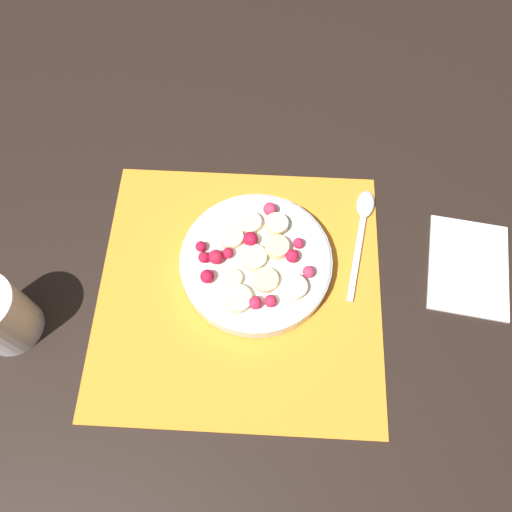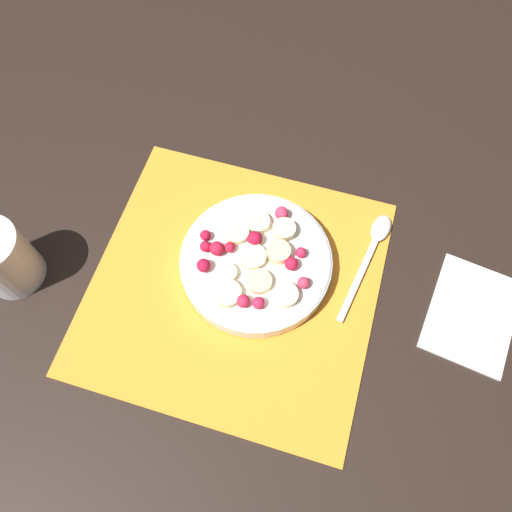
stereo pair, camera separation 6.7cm
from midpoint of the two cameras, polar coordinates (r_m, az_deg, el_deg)
ground_plane at (r=0.69m, az=-4.62°, el=-4.13°), size 3.00×3.00×0.00m
placemat at (r=0.69m, az=-4.63°, el=-4.04°), size 0.39×0.38×0.01m
fruit_bowl at (r=0.68m, az=-2.79°, el=-0.89°), size 0.21×0.21×0.05m
spoon at (r=0.74m, az=9.57°, el=3.67°), size 0.05×0.18×0.01m
napkin at (r=0.75m, az=20.86°, el=-1.35°), size 0.13×0.16×0.01m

